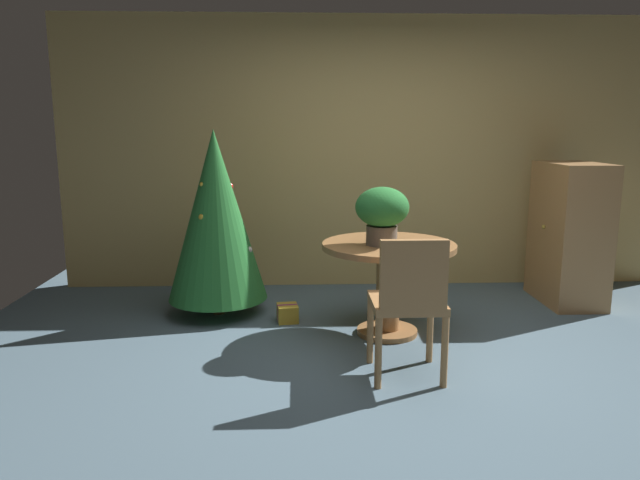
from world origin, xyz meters
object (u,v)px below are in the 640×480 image
(holiday_tree, at_px, (216,216))
(gift_box_gold, at_px, (288,313))
(round_dining_table, at_px, (388,268))
(wooden_chair_near, at_px, (409,299))
(wooden_cabinet, at_px, (569,234))
(flower_vase, at_px, (382,211))

(holiday_tree, height_order, gift_box_gold, holiday_tree)
(round_dining_table, distance_m, gift_box_gold, 0.94)
(wooden_chair_near, distance_m, wooden_cabinet, 2.38)
(flower_vase, relative_size, holiday_tree, 0.28)
(round_dining_table, bearing_deg, holiday_tree, 157.29)
(gift_box_gold, relative_size, wooden_cabinet, 0.16)
(holiday_tree, bearing_deg, wooden_cabinet, 4.14)
(round_dining_table, height_order, flower_vase, flower_vase)
(wooden_chair_near, relative_size, gift_box_gold, 4.56)
(wooden_chair_near, bearing_deg, wooden_cabinet, 43.02)
(holiday_tree, bearing_deg, round_dining_table, -22.71)
(flower_vase, bearing_deg, wooden_chair_near, -85.18)
(gift_box_gold, distance_m, wooden_cabinet, 2.61)
(wooden_chair_near, xyz_separation_m, wooden_cabinet, (1.74, 1.62, 0.10))
(round_dining_table, relative_size, gift_box_gold, 4.97)
(round_dining_table, relative_size, wooden_chair_near, 1.09)
(holiday_tree, xyz_separation_m, gift_box_gold, (0.59, -0.24, -0.77))
(flower_vase, relative_size, gift_box_gold, 2.12)
(round_dining_table, xyz_separation_m, flower_vase, (-0.07, -0.06, 0.45))
(wooden_cabinet, bearing_deg, round_dining_table, -155.54)
(holiday_tree, height_order, wooden_cabinet, holiday_tree)
(round_dining_table, height_order, wooden_chair_near, wooden_chair_near)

